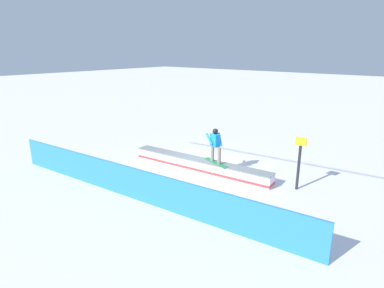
{
  "coord_description": "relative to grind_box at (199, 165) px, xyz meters",
  "views": [
    {
      "loc": [
        -7.97,
        10.18,
        4.98
      ],
      "look_at": [
        -0.4,
        0.96,
        1.47
      ],
      "focal_mm": 30.32,
      "sensor_mm": 36.0,
      "label": 1
    }
  ],
  "objects": [
    {
      "name": "ground_plane",
      "position": [
        0.0,
        0.0,
        -0.23
      ],
      "size": [
        120.0,
        120.0,
        0.0
      ],
      "primitive_type": "plane",
      "color": "white"
    },
    {
      "name": "grind_box",
      "position": [
        0.0,
        0.0,
        0.0
      ],
      "size": [
        6.51,
        1.18,
        0.5
      ],
      "color": "white",
      "rests_on": "ground_plane"
    },
    {
      "name": "snowboarder",
      "position": [
        -0.75,
        -0.08,
        1.06
      ],
      "size": [
        1.44,
        0.71,
        1.43
      ],
      "color": "#298A50",
      "rests_on": "grind_box"
    },
    {
      "name": "safety_fence",
      "position": [
        0.0,
        3.56,
        0.34
      ],
      "size": [
        12.6,
        1.17,
        1.14
      ],
      "primitive_type": "cube",
      "rotation": [
        0.0,
        0.0,
        0.09
      ],
      "color": "#2B7CE4",
      "rests_on": "ground_plane"
    },
    {
      "name": "trail_marker",
      "position": [
        -3.97,
        -0.77,
        0.83
      ],
      "size": [
        0.4,
        0.1,
        1.98
      ],
      "color": "#262628",
      "rests_on": "ground_plane"
    }
  ]
}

